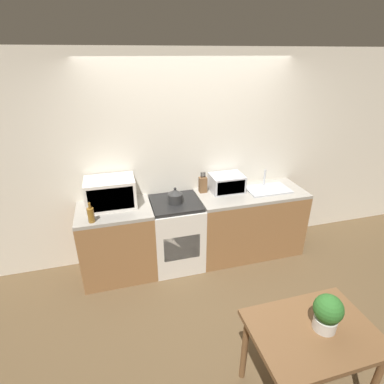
{
  "coord_description": "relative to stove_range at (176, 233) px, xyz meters",
  "views": [
    {
      "loc": [
        -0.95,
        -2.45,
        2.53
      ],
      "look_at": [
        -0.1,
        0.61,
        1.05
      ],
      "focal_mm": 28.0,
      "sensor_mm": 36.0,
      "label": 1
    }
  ],
  "objects": [
    {
      "name": "kettle",
      "position": [
        -0.01,
        -0.02,
        0.54
      ],
      "size": [
        0.18,
        0.18,
        0.2
      ],
      "color": "#2D2D2D",
      "rests_on": "stove_range"
    },
    {
      "name": "toaster_oven",
      "position": [
        0.71,
        0.13,
        0.56
      ],
      "size": [
        0.42,
        0.32,
        0.22
      ],
      "color": "silver",
      "rests_on": "counter_right_run"
    },
    {
      "name": "knife_block",
      "position": [
        0.4,
        0.18,
        0.56
      ],
      "size": [
        0.09,
        0.08,
        0.27
      ],
      "color": "brown",
      "rests_on": "counter_right_run"
    },
    {
      "name": "potted_plant",
      "position": [
        0.66,
        -1.93,
        0.44
      ],
      "size": [
        0.2,
        0.2,
        0.29
      ],
      "color": "beige",
      "rests_on": "dining_table"
    },
    {
      "name": "stove_range",
      "position": [
        0.0,
        0.0,
        0.0
      ],
      "size": [
        0.61,
        0.62,
        0.9
      ],
      "color": "silver",
      "rests_on": "ground_plane"
    },
    {
      "name": "sink_basin",
      "position": [
        1.24,
        0.01,
        0.47
      ],
      "size": [
        0.55,
        0.34,
        0.24
      ],
      "color": "silver",
      "rests_on": "counter_right_run"
    },
    {
      "name": "wall_back",
      "position": [
        0.28,
        0.34,
        0.85
      ],
      "size": [
        10.0,
        0.06,
        2.6
      ],
      "color": "silver",
      "rests_on": "ground_plane"
    },
    {
      "name": "microwave",
      "position": [
        -0.74,
        0.1,
        0.62
      ],
      "size": [
        0.56,
        0.38,
        0.34
      ],
      "color": "silver",
      "rests_on": "counter_left_run"
    },
    {
      "name": "counter_left_run",
      "position": [
        -0.73,
        0.0,
        0.0
      ],
      "size": [
        0.85,
        0.62,
        0.9
      ],
      "color": "olive",
      "rests_on": "ground_plane"
    },
    {
      "name": "counter_right_run",
      "position": [
        1.0,
        0.0,
        0.0
      ],
      "size": [
        1.4,
        0.62,
        0.9
      ],
      "color": "olive",
      "rests_on": "ground_plane"
    },
    {
      "name": "dining_table",
      "position": [
        0.58,
        -1.93,
        0.18
      ],
      "size": [
        0.9,
        0.65,
        0.73
      ],
      "color": "brown",
      "rests_on": "ground_plane"
    },
    {
      "name": "ground_plane",
      "position": [
        0.28,
        -0.7,
        -0.45
      ],
      "size": [
        16.0,
        16.0,
        0.0
      ],
      "primitive_type": "plane",
      "color": "brown"
    },
    {
      "name": "bottle",
      "position": [
        -0.96,
        -0.23,
        0.54
      ],
      "size": [
        0.07,
        0.07,
        0.22
      ],
      "color": "olive",
      "rests_on": "counter_left_run"
    }
  ]
}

